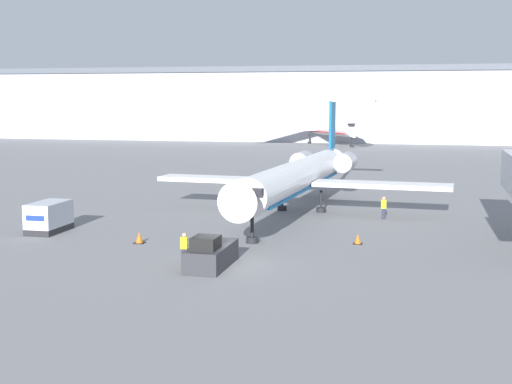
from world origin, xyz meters
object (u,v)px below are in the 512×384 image
luggage_cart (49,217)px  worker_by_wing (384,207)px  traffic_cone_left (139,238)px  airplane_main (300,175)px  traffic_cone_right (358,239)px  pushback_tug (211,254)px  worker_near_tug (184,247)px  airplane_parked_far_left (322,125)px

luggage_cart → worker_by_wing: bearing=25.5°
traffic_cone_left → luggage_cart: bearing=164.3°
airplane_main → traffic_cone_right: size_ratio=47.15×
worker_by_wing → airplane_main: bearing=165.4°
pushback_tug → traffic_cone_right: bearing=48.0°
airplane_main → worker_near_tug: 20.31m
pushback_tug → traffic_cone_right: pushback_tug is taller
traffic_cone_right → airplane_parked_far_left: (-16.92, 102.47, 3.47)m
luggage_cart → traffic_cone_left: luggage_cart is taller
worker_near_tug → worker_by_wing: bearing=60.0°
traffic_cone_left → airplane_parked_far_left: 105.65m
worker_near_tug → traffic_cone_right: (9.32, 7.93, -0.65)m
pushback_tug → traffic_cone_left: bearing=141.1°
worker_by_wing → airplane_parked_far_left: (-18.02, 92.33, 2.82)m
pushback_tug → airplane_parked_far_left: (-9.36, 110.86, 3.05)m
traffic_cone_left → traffic_cone_right: (14.15, 3.09, -0.05)m
worker_near_tug → airplane_parked_far_left: size_ratio=0.06×
worker_by_wing → worker_near_tug: bearing=-120.0°
airplane_main → traffic_cone_right: (5.98, -11.98, -2.88)m
luggage_cart → airplane_parked_far_left: airplane_parked_far_left is taller
traffic_cone_right → airplane_parked_far_left: bearing=99.4°
pushback_tug → luggage_cart: (-14.41, 7.51, 0.35)m
traffic_cone_left → worker_near_tug: bearing=-45.1°
traffic_cone_left → airplane_main: bearing=61.5°
airplane_main → traffic_cone_left: size_ratio=40.75×
worker_near_tug → traffic_cone_right: worker_near_tug is taller
pushback_tug → luggage_cart: bearing=152.5°
pushback_tug → worker_by_wing: size_ratio=2.62×
luggage_cart → traffic_cone_right: size_ratio=5.65×
worker_by_wing → airplane_parked_far_left: size_ratio=0.06×
luggage_cart → traffic_cone_left: 8.16m
worker_near_tug → pushback_tug: bearing=-14.7°
worker_by_wing → traffic_cone_left: size_ratio=2.38×
traffic_cone_right → airplane_parked_far_left: 103.92m
airplane_main → luggage_cart: size_ratio=8.35×
airplane_main → worker_near_tug: airplane_main is taller
airplane_main → pushback_tug: bearing=-94.5°
airplane_parked_far_left → worker_near_tug: bearing=-86.1°
airplane_main → worker_by_wing: bearing=-14.6°
pushback_tug → airplane_parked_far_left: size_ratio=0.16×
worker_near_tug → traffic_cone_left: size_ratio=2.37×
worker_near_tug → traffic_cone_right: 12.25m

